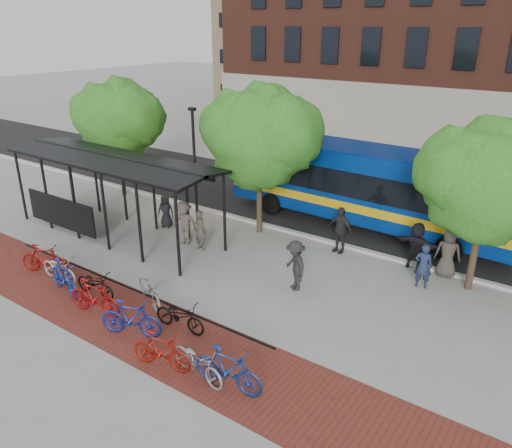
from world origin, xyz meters
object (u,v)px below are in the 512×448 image
Objects in this scene: lamp_post_left at (194,158)px; bike_2 at (59,268)px; tree_b at (262,133)px; pedestrian_6 at (448,253)px; tree_a at (118,117)px; bus at (368,182)px; bus_shelter at (110,168)px; bike_3 at (64,278)px; tree_c at (491,179)px; bike_6 at (150,290)px; bike_7 at (131,318)px; bike_11 at (228,369)px; pedestrian_7 at (423,266)px; bike_1 at (44,259)px; pedestrian_4 at (340,230)px; pedestrian_3 at (184,223)px; bike_5 at (94,297)px; bike_4 at (95,284)px; pedestrian_9 at (295,266)px; pedestrian_5 at (416,246)px; pedestrian_1 at (200,230)px; pedestrian_0 at (166,211)px; bike_10 at (198,362)px; bike_8 at (180,316)px; bike_9 at (161,351)px.

lamp_post_left is 2.75× the size of bike_2.
pedestrian_6 is (7.95, 0.45, -3.52)m from tree_b.
bus is (12.45, 3.39, -2.16)m from tree_a.
bike_3 is at bearing -58.71° from bus_shelter.
bike_6 is at bearing -139.52° from tree_c.
bike_7 is 0.97× the size of bike_11.
bike_7 is 1.18× the size of pedestrian_7.
bike_1 is 1.01× the size of pedestrian_6.
tree_c reaches higher than pedestrian_4.
pedestrian_3 reaches higher than bike_2.
bike_6 is at bearing -43.87° from bike_5.
pedestrian_6 is (13.18, 4.28, -2.06)m from bus_shelter.
tree_a is at bearing 50.58° from bike_3.
lamp_post_left is 2.92× the size of bike_4.
bus_shelter is 13.24m from pedestrian_7.
pedestrian_9 is (0.13, -3.71, -0.05)m from pedestrian_4.
pedestrian_5 is at bearing -48.12° from bike_5.
tree_c is at bearing -164.73° from pedestrian_7.
pedestrian_3 is 1.02× the size of pedestrian_6.
pedestrian_7 is at bearing -149.51° from tree_c.
bike_4 is 4.99m from pedestrian_1.
pedestrian_1 reaches higher than bike_5.
pedestrian_7 is (4.04, -4.28, -1.25)m from bus.
pedestrian_1 reaches higher than pedestrian_0.
bike_10 is (3.79, -1.90, -0.02)m from bike_6.
tree_c is at bearing -25.37° from bike_6.
tree_b is (5.23, 3.83, 1.46)m from bus_shelter.
bike_8 is 5.85m from pedestrian_1.
bike_6 is 9.46m from pedestrian_7.
tree_b reaches higher than bike_9.
tree_a reaches higher than lamp_post_left.
bike_11 is 8.65m from pedestrian_1.
bus_shelter is 8.91m from bike_8.
bike_10 is at bearing -105.03° from bike_5.
tree_b reaches higher than pedestrian_5.
bike_10 is (9.52, -5.32, -2.49)m from bus_shelter.
bike_5 is 6.72m from pedestrian_9.
bike_9 is (-0.25, -12.79, -1.53)m from bus.
lamp_post_left is 9.07m from pedestrian_9.
bike_9 is (4.63, -1.46, 0.08)m from bike_4.
pedestrian_0 is at bearing -85.61° from lamp_post_left.
bike_1 is at bearing 69.28° from bike_5.
pedestrian_0 is 0.93× the size of pedestrian_7.
bike_11 is at bearing -101.91° from bike_4.
pedestrian_9 is (3.40, 3.64, 0.39)m from bike_6.
tree_a is 9.20m from pedestrian_1.
tree_b reaches higher than pedestrian_9.
bike_8 is at bearing 60.54° from bike_11.
lamp_post_left is at bearing 69.89° from pedestrian_0.
bike_1 is at bearing -78.25° from bus_shelter.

